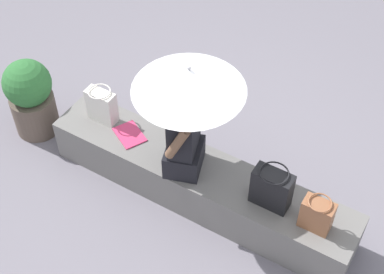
{
  "coord_description": "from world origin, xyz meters",
  "views": [
    {
      "loc": [
        1.47,
        -2.58,
        3.95
      ],
      "look_at": [
        -0.06,
        -0.03,
        0.76
      ],
      "focal_mm": 53.31,
      "sensor_mm": 36.0,
      "label": 1
    }
  ],
  "objects_px": {
    "parasol": "(189,80)",
    "magazine": "(130,134)",
    "shoulder_bag_spare": "(102,105)",
    "person_seated": "(184,133)",
    "handbag_black": "(272,188)",
    "planter_near": "(31,97)",
    "tote_bag_canvas": "(317,215)"
  },
  "relations": [
    {
      "from": "parasol",
      "to": "magazine",
      "type": "relative_size",
      "value": 3.66
    },
    {
      "from": "parasol",
      "to": "shoulder_bag_spare",
      "type": "distance_m",
      "value": 1.18
    },
    {
      "from": "person_seated",
      "to": "parasol",
      "type": "height_order",
      "value": "parasol"
    },
    {
      "from": "handbag_black",
      "to": "parasol",
      "type": "bearing_deg",
      "value": 178.22
    },
    {
      "from": "shoulder_bag_spare",
      "to": "handbag_black",
      "type": "bearing_deg",
      "value": -2.62
    },
    {
      "from": "handbag_black",
      "to": "magazine",
      "type": "xyz_separation_m",
      "value": [
        -1.33,
        0.03,
        -0.17
      ]
    },
    {
      "from": "shoulder_bag_spare",
      "to": "parasol",
      "type": "bearing_deg",
      "value": -3.3
    },
    {
      "from": "person_seated",
      "to": "magazine",
      "type": "relative_size",
      "value": 3.21
    },
    {
      "from": "parasol",
      "to": "handbag_black",
      "type": "xyz_separation_m",
      "value": [
        0.73,
        -0.02,
        -0.72
      ]
    },
    {
      "from": "planter_near",
      "to": "person_seated",
      "type": "bearing_deg",
      "value": 0.63
    },
    {
      "from": "parasol",
      "to": "handbag_black",
      "type": "height_order",
      "value": "parasol"
    },
    {
      "from": "person_seated",
      "to": "magazine",
      "type": "distance_m",
      "value": 0.7
    },
    {
      "from": "parasol",
      "to": "planter_near",
      "type": "distance_m",
      "value": 1.89
    },
    {
      "from": "person_seated",
      "to": "tote_bag_canvas",
      "type": "distance_m",
      "value": 1.16
    },
    {
      "from": "parasol",
      "to": "planter_near",
      "type": "relative_size",
      "value": 1.3
    },
    {
      "from": "parasol",
      "to": "planter_near",
      "type": "bearing_deg",
      "value": -177.83
    },
    {
      "from": "handbag_black",
      "to": "tote_bag_canvas",
      "type": "height_order",
      "value": "handbag_black"
    },
    {
      "from": "person_seated",
      "to": "handbag_black",
      "type": "xyz_separation_m",
      "value": [
        0.75,
        0.02,
        -0.21
      ]
    },
    {
      "from": "parasol",
      "to": "tote_bag_canvas",
      "type": "xyz_separation_m",
      "value": [
        1.11,
        -0.05,
        -0.76
      ]
    },
    {
      "from": "parasol",
      "to": "tote_bag_canvas",
      "type": "relative_size",
      "value": 3.5
    },
    {
      "from": "tote_bag_canvas",
      "to": "handbag_black",
      "type": "bearing_deg",
      "value": 176.35
    },
    {
      "from": "magazine",
      "to": "planter_near",
      "type": "distance_m",
      "value": 1.06
    },
    {
      "from": "handbag_black",
      "to": "tote_bag_canvas",
      "type": "relative_size",
      "value": 1.23
    },
    {
      "from": "magazine",
      "to": "shoulder_bag_spare",
      "type": "bearing_deg",
      "value": -159.59
    },
    {
      "from": "magazine",
      "to": "planter_near",
      "type": "xyz_separation_m",
      "value": [
        -1.05,
        -0.07,
        -0.01
      ]
    },
    {
      "from": "handbag_black",
      "to": "shoulder_bag_spare",
      "type": "xyz_separation_m",
      "value": [
        -1.64,
        0.08,
        -0.02
      ]
    },
    {
      "from": "parasol",
      "to": "planter_near",
      "type": "xyz_separation_m",
      "value": [
        -1.65,
        -0.06,
        -0.9
      ]
    },
    {
      "from": "tote_bag_canvas",
      "to": "planter_near",
      "type": "height_order",
      "value": "planter_near"
    },
    {
      "from": "tote_bag_canvas",
      "to": "shoulder_bag_spare",
      "type": "xyz_separation_m",
      "value": [
        -2.02,
        0.1,
        0.02
      ]
    },
    {
      "from": "handbag_black",
      "to": "tote_bag_canvas",
      "type": "bearing_deg",
      "value": -3.65
    },
    {
      "from": "parasol",
      "to": "tote_bag_canvas",
      "type": "distance_m",
      "value": 1.34
    },
    {
      "from": "handbag_black",
      "to": "shoulder_bag_spare",
      "type": "height_order",
      "value": "handbag_black"
    }
  ]
}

